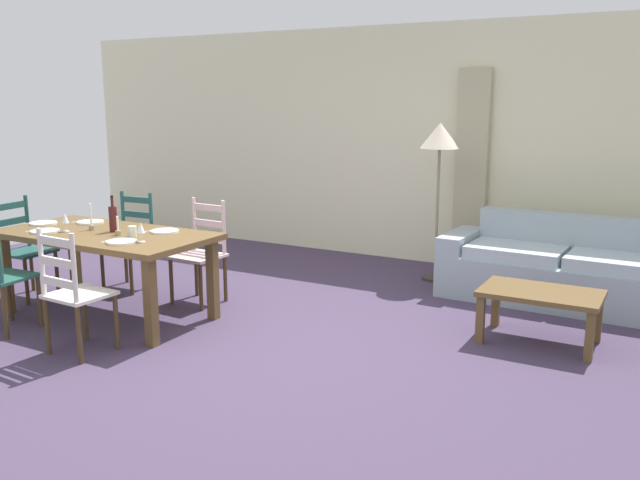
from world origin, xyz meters
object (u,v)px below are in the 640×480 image
(dining_chair_near_right, at_px, (74,292))
(dining_chair_head_west, at_px, (23,248))
(wine_bottle, at_px, (113,218))
(standing_lamp, at_px, (440,145))
(wine_glass_near_left, at_px, (65,219))
(coffee_table, at_px, (541,299))
(coffee_cup_primary, at_px, (132,231))
(wine_glass_near_right, at_px, (141,229))
(dining_chair_far_left, at_px, (131,241))
(dining_table, at_px, (106,242))
(couch, at_px, (568,272))
(dining_chair_far_right, at_px, (201,252))

(dining_chair_near_right, distance_m, dining_chair_head_west, 1.80)
(wine_bottle, bearing_deg, standing_lamp, 50.77)
(dining_chair_near_right, xyz_separation_m, standing_lamp, (1.62, 3.33, 0.93))
(wine_glass_near_left, relative_size, coffee_table, 0.18)
(wine_bottle, xyz_separation_m, coffee_cup_primary, (0.30, -0.08, -0.07))
(wine_glass_near_left, xyz_separation_m, wine_glass_near_right, (0.89, -0.01, 0.00))
(dining_chair_far_left, distance_m, wine_glass_near_right, 1.46)
(dining_chair_head_west, distance_m, coffee_cup_primary, 1.52)
(dining_table, distance_m, wine_glass_near_right, 0.62)
(wine_glass_near_right, height_order, coffee_table, wine_glass_near_right)
(wine_bottle, xyz_separation_m, couch, (3.39, 2.31, -0.58))
(wine_glass_near_right, relative_size, couch, 0.07)
(dining_chair_near_right, xyz_separation_m, wine_glass_near_left, (-0.79, 0.63, 0.38))
(dining_chair_head_west, relative_size, wine_glass_near_left, 5.96)
(dining_chair_far_right, distance_m, couch, 3.42)
(wine_glass_near_left, distance_m, standing_lamp, 3.65)
(dining_chair_head_west, bearing_deg, standing_lamp, 38.07)
(dining_chair_far_left, relative_size, coffee_cup_primary, 10.67)
(wine_glass_near_left, relative_size, wine_glass_near_right, 1.00)
(dining_chair_far_right, relative_size, standing_lamp, 0.59)
(dining_chair_far_left, relative_size, wine_glass_near_left, 5.96)
(dining_chair_near_right, relative_size, wine_glass_near_left, 5.96)
(dining_chair_far_left, height_order, dining_chair_head_west, same)
(dining_chair_near_right, height_order, couch, dining_chair_near_right)
(dining_chair_far_left, bearing_deg, dining_chair_far_right, -2.44)
(dining_table, xyz_separation_m, wine_glass_near_left, (-0.31, -0.14, 0.20))
(couch, bearing_deg, dining_chair_head_west, -152.90)
(wine_bottle, bearing_deg, dining_chair_far_right, 60.03)
(dining_chair_far_right, bearing_deg, standing_lamp, 47.81)
(dining_chair_near_right, relative_size, dining_chair_head_west, 1.00)
(standing_lamp, bearing_deg, wine_glass_near_left, -131.71)
(dining_chair_head_west, distance_m, wine_glass_near_right, 1.76)
(dining_table, relative_size, wine_glass_near_left, 11.80)
(coffee_cup_primary, relative_size, standing_lamp, 0.05)
(coffee_cup_primary, bearing_deg, wine_bottle, 164.69)
(wine_bottle, bearing_deg, dining_table, -132.21)
(coffee_cup_primary, xyz_separation_m, standing_lamp, (1.74, 2.58, 0.62))
(wine_glass_near_right, height_order, couch, wine_glass_near_right)
(dining_chair_far_left, xyz_separation_m, standing_lamp, (2.58, 1.78, 0.93))
(wine_bottle, height_order, couch, wine_bottle)
(couch, distance_m, coffee_table, 1.22)
(dining_table, xyz_separation_m, dining_chair_far_right, (0.44, 0.74, -0.19))
(dining_chair_far_right, distance_m, coffee_table, 3.02)
(coffee_table, xyz_separation_m, standing_lamp, (-1.35, 1.40, 1.06))
(dining_chair_head_west, bearing_deg, coffee_cup_primary, -2.01)
(wine_glass_near_left, distance_m, couch, 4.55)
(dining_chair_far_left, relative_size, wine_glass_near_right, 5.96)
(coffee_table, bearing_deg, standing_lamp, 133.87)
(dining_chair_head_west, xyz_separation_m, wine_glass_near_left, (0.82, -0.17, 0.38))
(dining_table, distance_m, dining_chair_near_right, 0.93)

